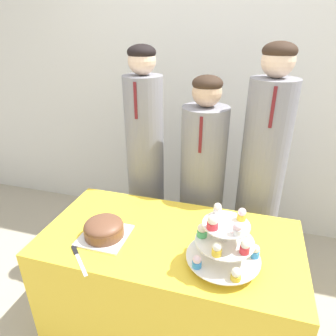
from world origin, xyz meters
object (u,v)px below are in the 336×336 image
object	(u,v)px
student_1	(202,191)
student_2	(260,185)
student_0	(146,172)
round_cake	(104,228)
cupcake_stand	(224,241)
cake_knife	(77,255)

from	to	relation	value
student_1	student_2	bearing A→B (deg)	0.00
student_0	student_2	xyz separation A→B (m)	(0.78, 0.00, 0.01)
round_cake	cupcake_stand	xyz separation A→B (m)	(0.60, -0.03, 0.08)
round_cake	cupcake_stand	world-z (taller)	cupcake_stand
cake_knife	student_2	bearing A→B (deg)	90.25
cupcake_stand	student_0	xyz separation A→B (m)	(-0.63, 0.71, -0.08)
cake_knife	student_1	distance (m)	0.96
round_cake	student_0	distance (m)	0.68
round_cake	student_1	bearing A→B (deg)	60.92
round_cake	cupcake_stand	distance (m)	0.61
student_0	student_2	bearing A→B (deg)	0.00
cake_knife	student_0	bearing A→B (deg)	131.60
round_cake	cake_knife	distance (m)	0.18
round_cake	cake_knife	xyz separation A→B (m)	(-0.06, -0.17, -0.05)
student_1	cupcake_stand	bearing A→B (deg)	-72.68
student_1	round_cake	bearing A→B (deg)	-119.08
cake_knife	student_0	size ratio (longest dim) A/B	0.11
round_cake	cupcake_stand	bearing A→B (deg)	-2.98
cupcake_stand	student_2	distance (m)	0.73
cupcake_stand	student_0	world-z (taller)	student_0
student_0	student_2	size ratio (longest dim) A/B	0.98
cake_knife	cupcake_stand	world-z (taller)	cupcake_stand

